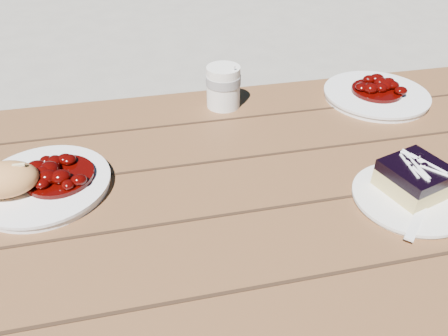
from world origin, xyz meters
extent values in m
cube|color=brown|center=(0.00, 0.00, 0.72)|extent=(2.00, 0.80, 0.05)
cube|color=brown|center=(0.88, 0.32, 0.35)|extent=(0.07, 0.07, 0.70)
cube|color=brown|center=(0.00, 0.65, 0.44)|extent=(1.80, 0.25, 0.04)
cube|color=brown|center=(0.80, 0.65, 0.21)|extent=(0.06, 0.06, 0.42)
cylinder|color=white|center=(-0.19, 0.06, 0.76)|extent=(0.24, 0.24, 0.02)
ellipsoid|color=tan|center=(-0.25, 0.04, 0.80)|extent=(0.12, 0.08, 0.06)
cylinder|color=white|center=(0.45, -0.11, 0.76)|extent=(0.20, 0.20, 0.01)
cube|color=#CEBA70|center=(0.46, -0.10, 0.78)|extent=(0.13, 0.13, 0.03)
cube|color=black|center=(0.46, -0.10, 0.80)|extent=(0.13, 0.13, 0.02)
cylinder|color=white|center=(0.20, 0.31, 0.80)|extent=(0.08, 0.08, 0.10)
cylinder|color=white|center=(0.59, 0.27, 0.76)|extent=(0.25, 0.25, 0.02)
camera|label=1|loc=(0.00, -0.62, 1.26)|focal=35.00mm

